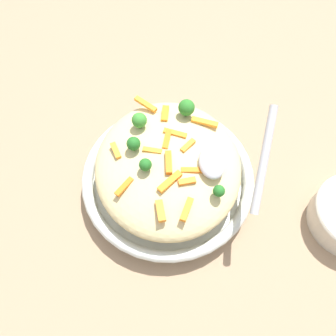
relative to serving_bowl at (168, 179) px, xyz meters
The scene contains 24 objects.
ground_plane 0.02m from the serving_bowl, ahead, with size 2.40×2.40×0.00m, color #9E7F60.
serving_bowl is the anchor object (origin of this frame).
pasta_mound 0.05m from the serving_bowl, ahead, with size 0.25×0.23×0.07m, color #DBC689.
carrot_piece_0 0.09m from the serving_bowl, 115.04° to the left, with size 0.03×0.01×0.01m, color orange.
carrot_piece_1 0.13m from the serving_bowl, 163.14° to the right, with size 0.04×0.01×0.01m, color orange.
carrot_piece_2 0.09m from the serving_bowl, 161.16° to the left, with size 0.04×0.01×0.01m, color orange.
carrot_piece_3 0.08m from the serving_bowl, 112.33° to the right, with size 0.03×0.01×0.01m, color orange.
carrot_piece_4 0.12m from the serving_bowl, 134.17° to the left, with size 0.04×0.01×0.01m, color orange.
carrot_piece_5 0.10m from the serving_bowl, 28.79° to the left, with size 0.03×0.01×0.01m, color orange.
carrot_piece_6 0.09m from the serving_bowl, 12.13° to the right, with size 0.04×0.01×0.01m, color orange.
carrot_piece_7 0.11m from the serving_bowl, behind, with size 0.03×0.01×0.01m, color orange.
carrot_piece_8 0.09m from the serving_bowl, 53.53° to the left, with size 0.04×0.01×0.01m, color orange.
carrot_piece_9 0.11m from the serving_bowl, 101.27° to the right, with size 0.03×0.01×0.01m, color orange.
carrot_piece_10 0.11m from the serving_bowl, 55.08° to the right, with size 0.03×0.01×0.01m, color orange.
carrot_piece_11 0.09m from the serving_bowl, behind, with size 0.03×0.01×0.01m, color orange.
carrot_piece_12 0.12m from the serving_bowl, 13.56° to the left, with size 0.04×0.01×0.01m, color orange.
carrot_piece_13 0.09m from the serving_bowl, ahead, with size 0.04×0.01×0.01m, color orange.
carrot_piece_14 0.12m from the serving_bowl, 10.08° to the right, with size 0.03×0.01×0.01m, color orange.
broccoli_floret_0 0.13m from the serving_bowl, 156.93° to the left, with size 0.03×0.03×0.03m.
broccoli_floret_1 0.13m from the serving_bowl, 46.41° to the left, with size 0.02×0.02×0.02m.
broccoli_floret_2 0.10m from the serving_bowl, 58.19° to the right, with size 0.02×0.02×0.02m.
broccoli_floret_3 0.12m from the serving_bowl, 145.39° to the right, with size 0.02×0.02×0.03m.
broccoli_floret_4 0.11m from the serving_bowl, 107.95° to the right, with size 0.02×0.02×0.03m.
serving_spoon 0.13m from the serving_bowl, 73.56° to the left, with size 0.14×0.11×0.08m.
Camera 1 is at (0.26, -0.02, 0.55)m, focal length 36.66 mm.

